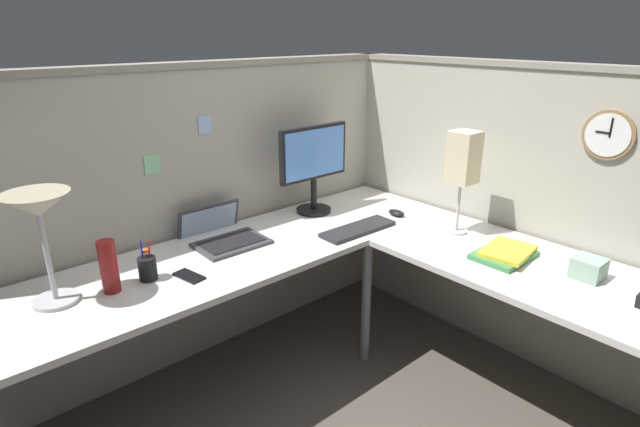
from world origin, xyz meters
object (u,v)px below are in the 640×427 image
(pen_cup, at_px, (147,268))
(tissue_box, at_px, (588,268))
(thermos_flask, at_px, (109,267))
(book_stack, at_px, (505,253))
(desk_lamp_paper, at_px, (463,160))
(wall_clock, at_px, (609,135))
(monitor, at_px, (314,163))
(computer_mouse, at_px, (396,213))
(cell_phone, at_px, (189,276))
(laptop, at_px, (221,235))
(desk_lamp_dome, at_px, (39,214))
(keyboard, at_px, (358,229))

(pen_cup, xyz_separation_m, tissue_box, (1.41, -1.23, -0.01))
(thermos_flask, bearing_deg, tissue_box, -38.15)
(thermos_flask, height_order, book_stack, thermos_flask)
(thermos_flask, bearing_deg, desk_lamp_paper, -19.48)
(pen_cup, bearing_deg, tissue_box, -41.09)
(wall_clock, bearing_deg, book_stack, 148.20)
(monitor, height_order, computer_mouse, monitor)
(monitor, xyz_separation_m, thermos_flask, (-1.23, -0.17, -0.18))
(cell_phone, relative_size, tissue_box, 1.20)
(laptop, relative_size, desk_lamp_dome, 0.87)
(laptop, relative_size, desk_lamp_paper, 0.73)
(pen_cup, height_order, tissue_box, pen_cup)
(thermos_flask, xyz_separation_m, desk_lamp_paper, (1.58, -0.56, 0.27))
(desk_lamp_paper, bearing_deg, book_stack, -106.16)
(pen_cup, bearing_deg, thermos_flask, -179.67)
(pen_cup, xyz_separation_m, cell_phone, (0.14, -0.10, -0.05))
(laptop, bearing_deg, wall_clock, -46.32)
(laptop, distance_m, desk_lamp_dome, 0.88)
(keyboard, height_order, pen_cup, pen_cup)
(book_stack, bearing_deg, wall_clock, -31.80)
(cell_phone, relative_size, book_stack, 0.48)
(pen_cup, xyz_separation_m, wall_clock, (1.68, -1.11, 0.51))
(wall_clock, bearing_deg, desk_lamp_dome, 150.13)
(desk_lamp_paper, bearing_deg, laptop, 142.85)
(monitor, xyz_separation_m, tissue_box, (0.33, -1.39, -0.25))
(computer_mouse, distance_m, desk_lamp_dome, 1.78)
(pen_cup, bearing_deg, desk_lamp_dome, 170.61)
(book_stack, height_order, desk_lamp_paper, desk_lamp_paper)
(wall_clock, bearing_deg, thermos_flask, 148.88)
(keyboard, relative_size, pen_cup, 2.39)
(pen_cup, distance_m, tissue_box, 1.86)
(desk_lamp_paper, bearing_deg, wall_clock, -64.84)
(desk_lamp_dome, relative_size, wall_clock, 2.02)
(computer_mouse, xyz_separation_m, tissue_box, (0.03, -1.03, 0.03))
(monitor, relative_size, desk_lamp_paper, 0.94)
(computer_mouse, height_order, thermos_flask, thermos_flask)
(wall_clock, bearing_deg, tissue_box, -157.24)
(computer_mouse, distance_m, pen_cup, 1.39)
(book_stack, distance_m, tissue_box, 0.35)
(desk_lamp_dome, bearing_deg, thermos_flask, -16.69)
(pen_cup, bearing_deg, laptop, 20.57)
(monitor, height_order, wall_clock, wall_clock)
(monitor, xyz_separation_m, computer_mouse, (0.31, -0.36, -0.28))
(pen_cup, xyz_separation_m, book_stack, (1.33, -0.89, -0.03))
(keyboard, xyz_separation_m, thermos_flask, (-1.21, 0.21, 0.10))
(desk_lamp_dome, xyz_separation_m, thermos_flask, (0.19, -0.06, -0.25))
(book_stack, bearing_deg, desk_lamp_dome, 150.54)
(cell_phone, height_order, tissue_box, tissue_box)
(monitor, distance_m, wall_clock, 1.44)
(cell_phone, bearing_deg, monitor, 5.05)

